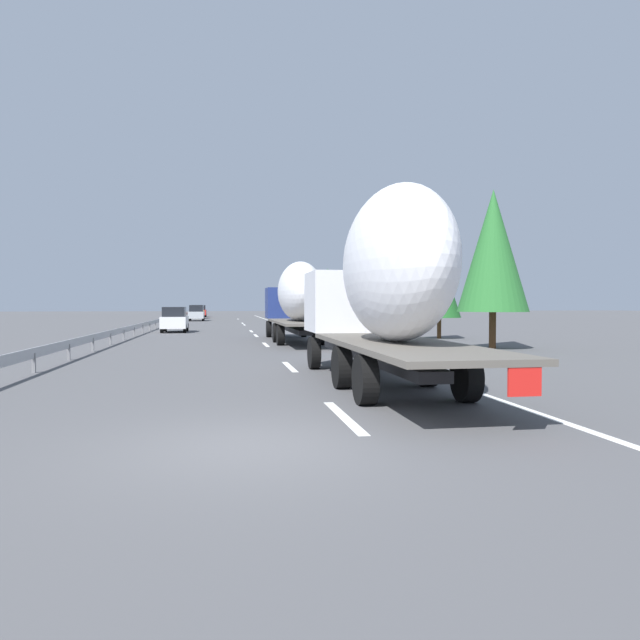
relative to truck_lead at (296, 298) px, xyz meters
name	(u,v)px	position (x,y,z in m)	size (l,w,h in m)	color
ground_plane	(227,330)	(16.73, 3.60, -2.43)	(260.00, 260.00, 0.00)	#4C4C4F
lane_stripe_0	(344,417)	(-21.27, 1.80, -2.42)	(3.20, 0.20, 0.01)	white
lane_stripe_1	(290,367)	(-12.50, 1.80, -2.42)	(3.20, 0.20, 0.01)	white
lane_stripe_2	(266,345)	(-1.72, 1.80, -2.42)	(3.20, 0.20, 0.01)	white
lane_stripe_3	(256,335)	(7.14, 1.80, -2.42)	(3.20, 0.20, 0.01)	white
lane_stripe_4	(251,331)	(13.38, 1.80, -2.42)	(3.20, 0.20, 0.01)	white
lane_stripe_5	(244,325)	(27.39, 1.80, -2.42)	(3.20, 0.20, 0.01)	white
lane_stripe_6	(242,323)	(32.88, 1.80, -2.42)	(3.20, 0.20, 0.01)	white
lane_stripe_7	(238,319)	(51.17, 1.80, -2.42)	(3.20, 0.20, 0.01)	white
edge_line_right	(287,327)	(21.73, -1.90, -2.42)	(110.00, 0.20, 0.01)	white
truck_lead	(296,298)	(0.00, 0.00, 0.00)	(13.90, 2.55, 4.28)	navy
truck_trailing	(383,282)	(-17.49, 0.00, 0.21)	(12.36, 2.55, 4.82)	silver
car_yellow_coupe	(198,312)	(55.48, 7.49, -1.45)	(4.35, 1.88, 1.97)	gold
car_silver_hatch	(196,313)	(42.83, 7.14, -1.45)	(4.60, 1.86, 1.96)	#ADB2B7
car_red_compact	(200,311)	(65.38, 7.46, -1.47)	(4.23, 1.87, 1.92)	red
car_white_van	(175,320)	(12.77, 7.46, -1.49)	(4.01, 1.83, 1.87)	white
road_sign	(308,301)	(16.73, -3.10, -0.10)	(0.10, 0.90, 3.37)	gray
tree_0	(328,289)	(35.08, -8.08, 1.37)	(3.68, 3.68, 6.22)	#472D19
tree_1	(305,292)	(54.84, -8.21, 1.41)	(2.92, 2.92, 6.45)	#472D19
tree_2	(295,289)	(49.55, -6.08, 1.74)	(3.85, 3.85, 6.68)	#472D19
tree_3	(294,290)	(55.79, -6.59, 1.73)	(2.44, 2.44, 7.11)	#472D19
tree_4	(439,285)	(1.92, -8.91, 0.81)	(2.58, 2.58, 5.22)	#472D19
tree_5	(493,251)	(-6.29, -8.36, 2.11)	(3.26, 3.26, 7.36)	#472D19
guardrail_median	(155,322)	(19.73, 9.60, -1.85)	(94.00, 0.10, 0.76)	#9EA0A5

